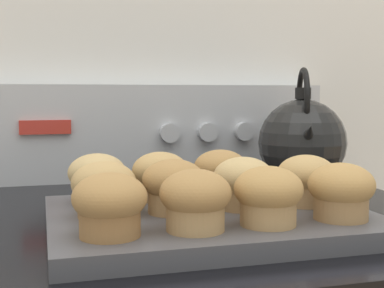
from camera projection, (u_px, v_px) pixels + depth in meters
wall_back at (131, 21)px, 1.06m from camera, size 8.00×0.05×2.40m
control_panel at (137, 132)px, 1.03m from camera, size 0.75×0.07×0.18m
muffin_pan at (208, 219)px, 0.66m from camera, size 0.38×0.30×0.02m
muffin_r0_c0 at (110, 204)px, 0.53m from camera, size 0.08×0.08×0.06m
muffin_r0_c1 at (195, 200)px, 0.56m from camera, size 0.08×0.08×0.06m
muffin_r0_c2 at (268, 195)px, 0.58m from camera, size 0.08×0.08×0.06m
muffin_r0_c3 at (341, 191)px, 0.61m from camera, size 0.08×0.08×0.06m
muffin_r1_c0 at (104, 189)px, 0.62m from camera, size 0.08×0.08×0.06m
muffin_r1_c1 at (174, 186)px, 0.64m from camera, size 0.08×0.08×0.06m
muffin_r1_c2 at (243, 183)px, 0.66m from camera, size 0.08×0.08×0.06m
muffin_r1_c3 at (306, 180)px, 0.69m from camera, size 0.08×0.08×0.06m
muffin_r2_c0 at (97, 178)px, 0.70m from camera, size 0.08×0.08×0.06m
muffin_r2_c1 at (160, 176)px, 0.72m from camera, size 0.08×0.08×0.06m
muffin_r2_c2 at (221, 172)px, 0.75m from camera, size 0.08×0.08×0.06m
tea_kettle at (302, 141)px, 0.95m from camera, size 0.16×0.19×0.21m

